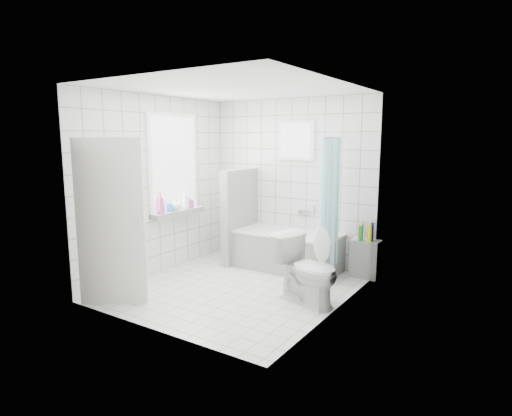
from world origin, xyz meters
The scene contains 19 objects.
ground centered at (0.00, 0.00, 0.00)m, with size 3.00×3.00×0.00m, color white.
ceiling centered at (0.00, 0.00, 2.60)m, with size 3.00×3.00×0.00m, color white.
wall_back centered at (0.00, 1.50, 1.30)m, with size 2.80×0.02×2.60m, color white.
wall_front centered at (0.00, -1.50, 1.30)m, with size 2.80×0.02×2.60m, color white.
wall_left centered at (-1.40, 0.00, 1.30)m, with size 0.02×3.00×2.60m, color white.
wall_right centered at (1.40, 0.00, 1.30)m, with size 0.02×3.00×2.60m, color white.
window_left centered at (-1.35, 0.30, 1.60)m, with size 0.01×0.90×1.40m, color white.
window_back centered at (0.10, 1.46, 1.95)m, with size 0.50×0.01×0.50m, color white.
window_sill centered at (-1.31, 0.30, 0.86)m, with size 0.18×1.02×0.08m, color white.
door centered at (-0.92, -1.25, 1.00)m, with size 0.04×0.80×2.00m, color silver.
bathtub centered at (0.16, 1.12, 0.29)m, with size 1.59×0.77×0.58m.
partition_wall centered at (-0.69, 1.07, 0.75)m, with size 0.15×0.85×1.50m, color white.
tiled_ledge centered at (1.29, 1.38, 0.28)m, with size 0.40×0.24×0.55m, color white.
toilet centered at (1.03, 0.03, 0.42)m, with size 0.47×0.83×0.85m, color white.
curtain_rod centered at (0.90, 1.10, 2.00)m, with size 0.02×0.02×0.80m, color silver.
shower_curtain centered at (0.90, 0.97, 1.10)m, with size 0.14×0.48×1.78m, color #48BFD5, non-canonical shape.
tub_faucet centered at (0.26, 1.46, 0.85)m, with size 0.18×0.06×0.06m, color silver.
sill_bottles centered at (-1.30, 0.24, 1.03)m, with size 0.17×0.76×0.32m.
ledge_bottles centered at (1.30, 1.35, 0.67)m, with size 0.21×0.16×0.26m.
Camera 1 is at (3.20, -4.46, 1.99)m, focal length 30.00 mm.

